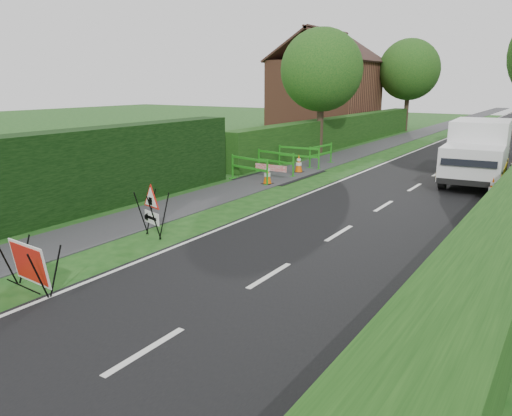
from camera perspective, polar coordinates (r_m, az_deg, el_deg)
The scene contains 22 objects.
ground at distance 11.00m, azimuth -12.52°, elevation -6.63°, with size 120.00×120.00×0.00m, color #164212.
road_surface at distance 42.61m, azimuth 26.27°, elevation 7.55°, with size 6.00×90.00×0.02m, color black.
footpath at distance 43.58m, azimuth 19.05°, elevation 8.34°, with size 2.00×90.00×0.02m, color #2D2D30.
hedge_west_near at distance 14.84m, azimuth -26.31°, elevation -2.35°, with size 1.10×18.00×2.50m, color black.
hedge_west_far at distance 31.92m, azimuth 9.72°, elevation 7.04°, with size 1.00×24.00×1.80m, color #14380F.
house_west at distance 41.04m, azimuth 7.87°, elevation 12.71°, with size 7.50×7.40×7.88m.
tree_nw at distance 27.88m, azimuth 7.52°, elevation 15.36°, with size 4.40×4.40×6.70m.
tree_fw at distance 42.88m, azimuth 17.10°, elevation 14.88°, with size 4.80×4.80×7.24m.
red_rect_sign at distance 10.26m, azimuth -24.49°, elevation -5.88°, with size 1.16×0.75×0.95m.
triangle_sign at distance 12.81m, azimuth -11.95°, elevation 0.17°, with size 0.97×0.97×1.17m.
works_van at distance 21.25m, azimuth 23.98°, elevation 6.00°, with size 2.44×5.40×2.40m.
traffic_cone_0 at distance 18.43m, azimuth 25.41°, elevation 1.99°, with size 0.38×0.38×0.79m.
traffic_cone_1 at distance 20.90m, azimuth 25.62°, elevation 3.27°, with size 0.38×0.38×0.79m.
traffic_cone_2 at distance 23.12m, azimuth 27.22°, elevation 4.01°, with size 0.38×0.38×0.79m.
traffic_cone_3 at distance 19.33m, azimuth 1.31°, elevation 3.88°, with size 0.38×0.38×0.79m.
traffic_cone_4 at distance 21.97m, azimuth 4.91°, elevation 5.07°, with size 0.38×0.38×0.79m.
ped_barrier_0 at distance 19.77m, azimuth -0.77°, elevation 4.81°, with size 2.09×0.81×1.00m.
ped_barrier_1 at distance 21.50m, azimuth 2.25°, elevation 5.56°, with size 2.09×0.75×1.00m.
ped_barrier_2 at distance 23.18m, azimuth 4.92°, elevation 6.14°, with size 2.08×0.46×1.00m.
ped_barrier_3 at distance 23.91m, azimuth 7.42°, elevation 6.32°, with size 0.50×2.08×1.00m.
redwhite_plank at distance 20.57m, azimuth 1.69°, elevation 3.39°, with size 1.50×0.04×0.25m, color red.
hatchback_car at distance 31.67m, azimuth 24.96°, elevation 7.07°, with size 1.54×3.83×1.30m, color white.
Camera 1 is at (7.42, -7.15, 3.84)m, focal length 35.00 mm.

